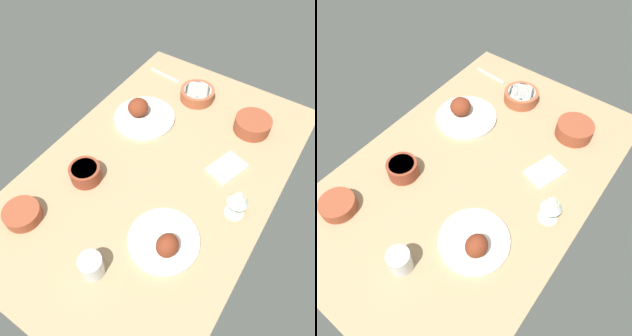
% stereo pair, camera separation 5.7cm
% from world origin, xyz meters
% --- Properties ---
extents(dining_table, '(1.40, 0.90, 0.04)m').
position_xyz_m(dining_table, '(0.00, 0.00, 0.02)').
color(dining_table, tan).
rests_on(dining_table, ground).
extents(plate_center_main, '(0.27, 0.27, 0.09)m').
position_xyz_m(plate_center_main, '(0.22, 0.22, 0.06)').
color(plate_center_main, silver).
rests_on(plate_center_main, dining_table).
extents(plate_near_viewer, '(0.25, 0.25, 0.09)m').
position_xyz_m(plate_near_viewer, '(-0.25, -0.19, 0.06)').
color(plate_near_viewer, silver).
rests_on(plate_near_viewer, dining_table).
extents(bowl_potatoes, '(0.12, 0.12, 0.06)m').
position_xyz_m(bowl_potatoes, '(-0.18, 0.21, 0.07)').
color(bowl_potatoes, brown).
rests_on(bowl_potatoes, dining_table).
extents(bowl_sauce, '(0.16, 0.16, 0.06)m').
position_xyz_m(bowl_sauce, '(0.42, -0.22, 0.07)').
color(bowl_sauce, brown).
rests_on(bowl_sauce, dining_table).
extents(bowl_onions, '(0.13, 0.13, 0.05)m').
position_xyz_m(bowl_onions, '(-0.44, 0.29, 0.07)').
color(bowl_onions, brown).
rests_on(bowl_onions, dining_table).
extents(bowl_cream, '(0.16, 0.16, 0.05)m').
position_xyz_m(bowl_cream, '(0.47, 0.08, 0.07)').
color(bowl_cream, '#A35133').
rests_on(bowl_cream, dining_table).
extents(wine_glass, '(0.08, 0.08, 0.14)m').
position_xyz_m(wine_glass, '(-0.01, -0.34, 0.14)').
color(wine_glass, silver).
rests_on(wine_glass, dining_table).
extents(water_tumbler, '(0.08, 0.08, 0.09)m').
position_xyz_m(water_tumbler, '(-0.45, -0.05, 0.08)').
color(water_tumbler, silver).
rests_on(water_tumbler, dining_table).
extents(folded_napkin, '(0.17, 0.14, 0.01)m').
position_xyz_m(folded_napkin, '(0.16, -0.23, 0.05)').
color(folded_napkin, white).
rests_on(folded_napkin, dining_table).
extents(fork_loose, '(0.03, 0.18, 0.01)m').
position_xyz_m(fork_loose, '(0.53, 0.30, 0.04)').
color(fork_loose, silver).
rests_on(fork_loose, dining_table).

